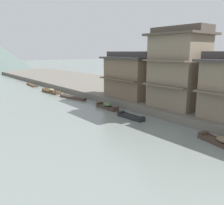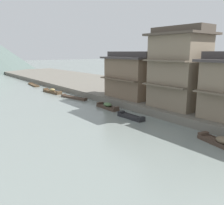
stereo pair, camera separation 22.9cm
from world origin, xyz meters
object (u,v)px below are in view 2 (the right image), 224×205
(boat_moored_nearest, at_px, (52,91))
(boat_moored_far, at_px, (74,98))
(boat_moored_third, at_px, (34,85))
(house_waterfront_narrow, at_px, (132,75))
(boat_midriver_drifting, at_px, (223,143))
(boat_midriver_upstream, at_px, (107,106))
(house_waterfront_tall, at_px, (179,68))
(boat_moored_second, at_px, (131,117))

(boat_moored_nearest, height_order, boat_moored_far, boat_moored_nearest)
(boat_moored_third, bearing_deg, house_waterfront_narrow, -79.36)
(house_waterfront_narrow, bearing_deg, boat_moored_third, 100.64)
(boat_moored_far, xyz_separation_m, boat_midriver_drifting, (-0.13, -23.24, 0.12))
(house_waterfront_narrow, bearing_deg, boat_midriver_upstream, -171.00)
(boat_midriver_upstream, bearing_deg, house_waterfront_tall, -55.55)
(boat_midriver_drifting, distance_m, house_waterfront_tall, 10.73)
(boat_moored_second, xyz_separation_m, house_waterfront_narrow, (5.37, 5.81, 3.67))
(house_waterfront_tall, bearing_deg, boat_moored_nearest, 103.74)
(boat_moored_third, xyz_separation_m, boat_moored_far, (-0.16, -17.79, 0.02))
(boat_moored_nearest, height_order, house_waterfront_tall, house_waterfront_tall)
(boat_moored_nearest, distance_m, house_waterfront_tall, 23.12)
(boat_midriver_drifting, bearing_deg, boat_moored_third, 89.60)
(house_waterfront_narrow, bearing_deg, boat_moored_nearest, 110.55)
(boat_moored_far, relative_size, house_waterfront_narrow, 0.69)
(boat_moored_third, bearing_deg, house_waterfront_tall, -81.81)
(boat_moored_second, height_order, boat_moored_far, boat_moored_second)
(boat_moored_second, xyz_separation_m, boat_moored_far, (0.45, 13.35, -0.03))
(boat_midriver_upstream, xyz_separation_m, house_waterfront_narrow, (4.71, 0.75, 3.55))
(boat_moored_second, height_order, boat_midriver_drifting, boat_midriver_drifting)
(boat_moored_far, bearing_deg, boat_moored_nearest, 93.96)
(boat_moored_nearest, xyz_separation_m, house_waterfront_tall, (5.37, -21.96, 4.88))
(boat_midriver_drifting, height_order, boat_midriver_upstream, boat_midriver_upstream)
(boat_midriver_upstream, distance_m, house_waterfront_narrow, 5.95)
(boat_moored_third, height_order, boat_moored_far, boat_moored_far)
(boat_moored_far, bearing_deg, boat_moored_third, 89.49)
(boat_moored_nearest, relative_size, house_waterfront_narrow, 0.66)
(boat_moored_far, xyz_separation_m, house_waterfront_tall, (4.90, -15.13, 5.01))
(boat_moored_nearest, bearing_deg, boat_moored_far, -86.04)
(boat_moored_nearest, distance_m, boat_midriver_drifting, 30.08)
(boat_moored_second, height_order, house_waterfront_narrow, house_waterfront_narrow)
(boat_moored_nearest, bearing_deg, house_waterfront_narrow, -69.45)
(boat_moored_far, relative_size, boat_midriver_drifting, 1.20)
(boat_moored_far, bearing_deg, boat_midriver_drifting, -90.32)
(boat_moored_third, distance_m, house_waterfront_narrow, 26.04)
(house_waterfront_tall, bearing_deg, house_waterfront_narrow, 89.85)
(boat_moored_nearest, relative_size, house_waterfront_tall, 0.58)
(boat_moored_second, relative_size, boat_midriver_drifting, 0.79)
(boat_moored_third, bearing_deg, boat_midriver_drifting, -90.40)
(boat_moored_third, xyz_separation_m, house_waterfront_tall, (4.74, -32.91, 5.03))
(boat_moored_second, distance_m, house_waterfront_narrow, 8.72)
(boat_midriver_drifting, distance_m, house_waterfront_narrow, 16.87)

